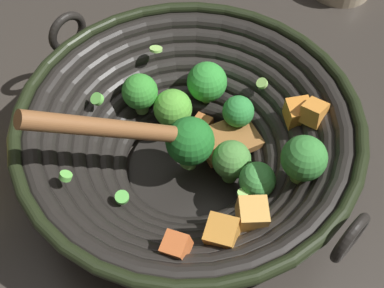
{
  "coord_description": "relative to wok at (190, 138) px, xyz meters",
  "views": [
    {
      "loc": [
        0.11,
        0.32,
        0.52
      ],
      "look_at": [
        -0.01,
        -0.02,
        0.03
      ],
      "focal_mm": 47.98,
      "sensor_mm": 36.0,
      "label": 1
    }
  ],
  "objects": [
    {
      "name": "ground_plane",
      "position": [
        0.0,
        -0.0,
        -0.07
      ],
      "size": [
        4.0,
        4.0,
        0.0
      ],
      "primitive_type": "plane",
      "color": "#332D28"
    },
    {
      "name": "wok",
      "position": [
        0.0,
        0.0,
        0.0
      ],
      "size": [
        0.38,
        0.38,
        0.19
      ],
      "color": "black",
      "rests_on": "ground"
    }
  ]
}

